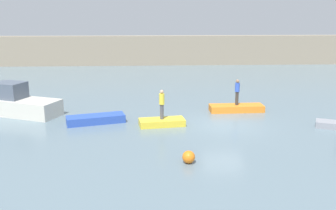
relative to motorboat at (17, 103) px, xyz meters
name	(u,v)px	position (x,y,z in m)	size (l,w,h in m)	color
ground_plane	(224,125)	(13.43, -3.21, -0.75)	(120.00, 120.00, 0.00)	slate
embankment_wall	(185,50)	(13.43, 22.92, 1.08)	(80.00, 1.20, 3.66)	gray
motorboat	(17,103)	(0.00, 0.00, 0.00)	(6.07, 4.10, 2.16)	beige
rowboat_blue	(96,119)	(5.54, -2.32, -0.51)	(3.55, 1.15, 0.49)	#2B4CAD
rowboat_yellow	(162,122)	(9.64, -3.05, -0.55)	(2.75, 1.16, 0.40)	gold
rowboat_orange	(236,108)	(14.92, 0.02, -0.52)	(3.70, 1.16, 0.45)	orange
person_yellow_shirt	(162,103)	(9.64, -3.05, 0.66)	(0.32, 0.32, 1.81)	#4C4C56
person_blue_shirt	(237,91)	(14.92, 0.02, 0.70)	(0.32, 0.32, 1.79)	#38332D
mooring_buoy	(189,157)	(10.67, -8.98, -0.45)	(0.60, 0.60, 0.60)	orange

